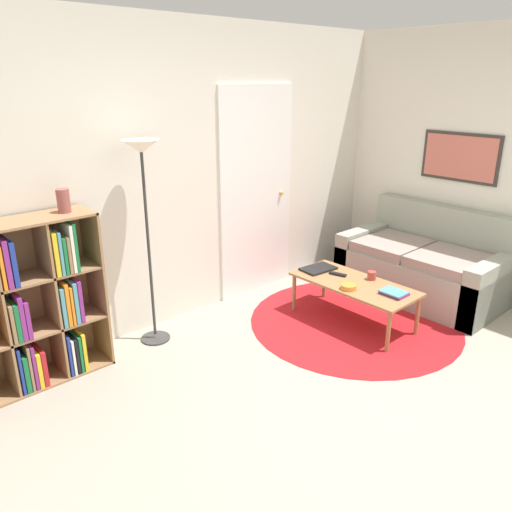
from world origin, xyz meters
name	(u,v)px	position (x,y,z in m)	size (l,w,h in m)	color
ground_plane	(399,418)	(0.00, 0.00, 0.00)	(14.00, 14.00, 0.00)	gray
wall_back	(195,176)	(0.03, 2.25, 1.29)	(7.68, 0.11, 2.60)	silver
wall_right	(446,162)	(2.37, 1.11, 1.30)	(0.08, 5.23, 2.60)	silver
rug	(354,321)	(0.89, 1.05, 0.00)	(1.91, 1.91, 0.01)	#B2191E
bookshelf	(20,311)	(-1.65, 2.04, 0.58)	(1.06, 0.34, 1.22)	#936B47
floor_lamp	(143,176)	(-0.63, 2.00, 1.41)	(0.29, 0.29, 1.68)	#333333
couch	(425,267)	(1.95, 0.98, 0.29)	(0.89, 1.56, 0.88)	gray
coffee_table	(354,286)	(0.88, 1.07, 0.35)	(0.52, 1.13, 0.39)	#996B42
laptop	(318,269)	(0.88, 1.50, 0.40)	(0.34, 0.24, 0.02)	black
bowl	(349,287)	(0.72, 1.01, 0.41)	(0.13, 0.13, 0.04)	orange
book_stack_on_table	(394,293)	(0.92, 0.68, 0.41)	(0.17, 0.21, 0.03)	#7F287A
cup	(372,276)	(1.05, 1.01, 0.43)	(0.08, 0.08, 0.08)	#A33D33
remote	(338,274)	(0.91, 1.28, 0.40)	(0.09, 0.17, 0.02)	black
vase_on_shelf	(63,201)	(-1.24, 2.04, 1.30)	(0.09, 0.09, 0.17)	#934C47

